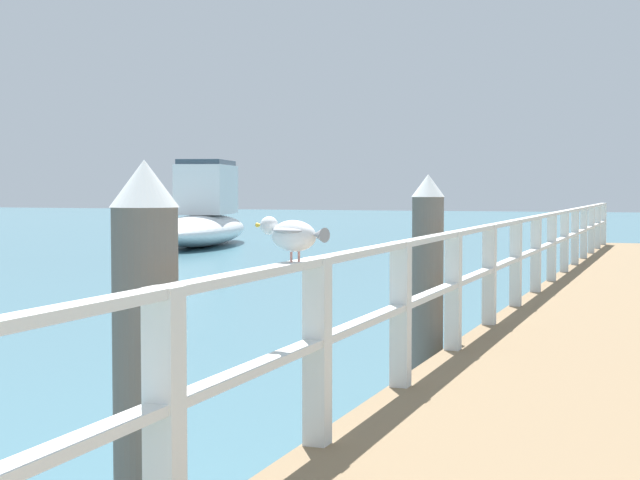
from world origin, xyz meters
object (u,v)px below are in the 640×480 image
at_px(seagull_foreground, 292,234).
at_px(dock_piling_near, 146,391).
at_px(dock_piling_far, 428,285).
at_px(boat_1, 203,217).

bearing_deg(seagull_foreground, dock_piling_near, 179.24).
xyz_separation_m(dock_piling_far, boat_1, (-12.43, 20.66, -0.08)).
bearing_deg(seagull_foreground, boat_1, 52.73).
height_order(dock_piling_near, seagull_foreground, dock_piling_near).
bearing_deg(boat_1, dock_piling_far, -73.21).
relative_size(dock_piling_far, boat_1, 0.24).
height_order(dock_piling_near, boat_1, boat_1).
distance_m(dock_piling_near, seagull_foreground, 1.06).
bearing_deg(dock_piling_far, seagull_foreground, -84.99).
height_order(dock_piling_near, dock_piling_far, same).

